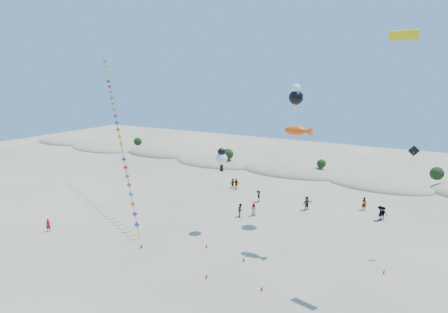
# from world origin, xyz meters

# --- Properties ---
(ground) EXTENTS (160.00, 160.00, 0.00)m
(ground) POSITION_xyz_m (0.00, 0.00, 0.00)
(ground) COLOR gray
(ground) RESTS_ON ground
(dune_ridge) EXTENTS (145.30, 11.49, 5.57)m
(dune_ridge) POSITION_xyz_m (1.06, 45.14, 0.11)
(dune_ridge) COLOR tan
(dune_ridge) RESTS_ON ground
(kite_train) EXTENTS (24.34, 19.14, 20.79)m
(kite_train) POSITION_xyz_m (-15.06, 17.55, 10.60)
(kite_train) COLOR #3F2D1E
(kite_train) RESTS_ON ground
(fish_kite) EXTENTS (6.00, 10.36, 12.78)m
(fish_kite) POSITION_xyz_m (11.27, 15.54, 12.26)
(fish_kite) COLOR #3F2D1E
(fish_kite) RESTS_ON ground
(cartoon_kite_low) EXTENTS (1.82, 5.81, 9.68)m
(cartoon_kite_low) POSITION_xyz_m (2.39, 15.92, 8.58)
(cartoon_kite_low) COLOR #3F2D1E
(cartoon_kite_low) RESTS_ON ground
(cartoon_kite_high) EXTENTS (2.00, 13.42, 16.68)m
(cartoon_kite_high) POSITION_xyz_m (8.54, 22.62, 15.29)
(cartoon_kite_high) COLOR #3F2D1E
(cartoon_kite_high) RESTS_ON ground
(parafoil_kite) EXTENTS (9.50, 7.01, 20.99)m
(parafoil_kite) POSITION_xyz_m (19.94, 12.72, 20.08)
(parafoil_kite) COLOR #3F2D1E
(parafoil_kite) RESTS_ON ground
(dark_kite) EXTENTS (1.71, 5.68, 11.08)m
(dark_kite) POSITION_xyz_m (21.15, 18.60, 8.06)
(dark_kite) COLOR #3F2D1E
(dark_kite) RESTS_ON ground
(flyer_foreground) EXTENTS (0.67, 0.60, 1.55)m
(flyer_foreground) POSITION_xyz_m (-14.62, 5.44, 0.78)
(flyer_foreground) COLOR red
(flyer_foreground) RESTS_ON ground
(beachgoers) EXTENTS (23.75, 11.78, 1.87)m
(beachgoers) POSITION_xyz_m (7.88, 27.21, 0.87)
(beachgoers) COLOR slate
(beachgoers) RESTS_ON ground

